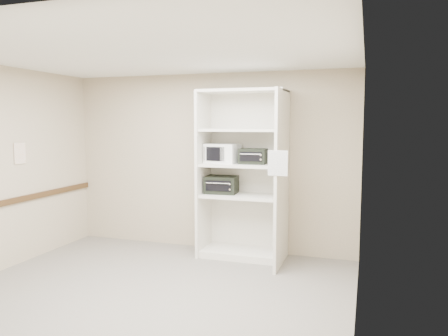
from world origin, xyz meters
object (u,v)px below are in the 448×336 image
(shelving_unit, at_px, (246,180))
(toaster_oven_lower, at_px, (221,185))
(toaster_oven_upper, at_px, (253,156))
(microwave, at_px, (223,153))

(shelving_unit, xyz_separation_m, toaster_oven_lower, (-0.38, 0.02, -0.08))
(toaster_oven_upper, bearing_deg, microwave, 175.41)
(microwave, xyz_separation_m, toaster_oven_lower, (-0.01, -0.01, -0.46))
(shelving_unit, xyz_separation_m, microwave, (-0.36, 0.03, 0.38))
(microwave, relative_size, toaster_oven_upper, 1.23)
(shelving_unit, distance_m, microwave, 0.53)
(shelving_unit, height_order, toaster_oven_upper, shelving_unit)
(toaster_oven_lower, bearing_deg, toaster_oven_upper, -4.84)
(toaster_oven_lower, bearing_deg, microwave, 31.74)
(microwave, height_order, toaster_oven_lower, microwave)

